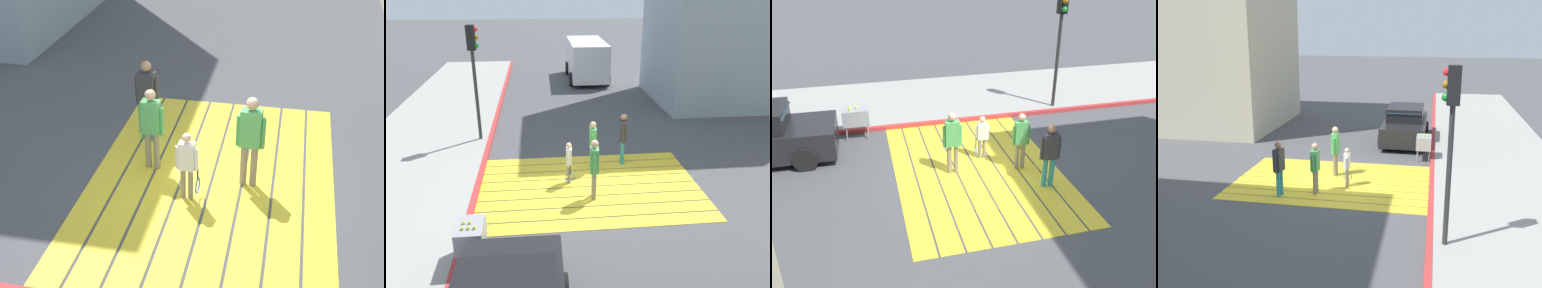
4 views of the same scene
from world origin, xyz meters
The scene contains 6 objects.
ground_plane centered at (0.00, 0.00, 0.00)m, with size 120.00×120.00×0.00m, color #4C4C4F.
crosswalk_stripes centered at (0.00, 0.00, 0.01)m, with size 6.40×4.35×0.01m.
pedestrian_adult_lead centered at (1.29, 1.52, 1.00)m, with size 0.28×0.50×1.71m.
pedestrian_adult_trailing centered at (0.25, 1.16, 0.94)m, with size 0.23×0.48×1.62m.
pedestrian_adult_side centered at (0.03, -0.65, 1.01)m, with size 0.25×0.51×1.73m.
pedestrian_child_with_racket centered at (-0.57, 0.33, 0.72)m, with size 0.28×0.40×1.29m.
Camera 1 is at (-8.02, -1.21, 5.60)m, focal length 50.63 mm.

